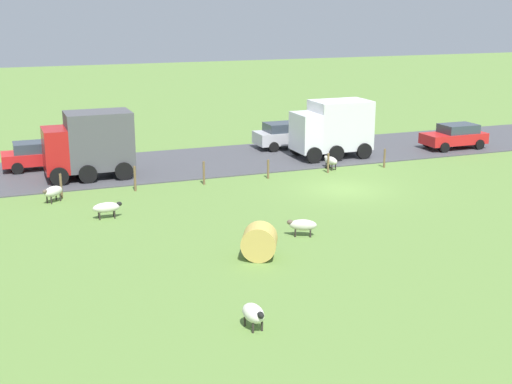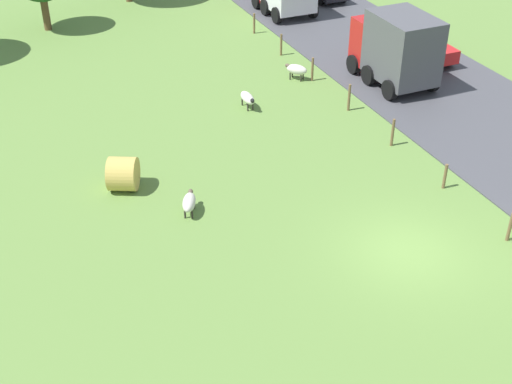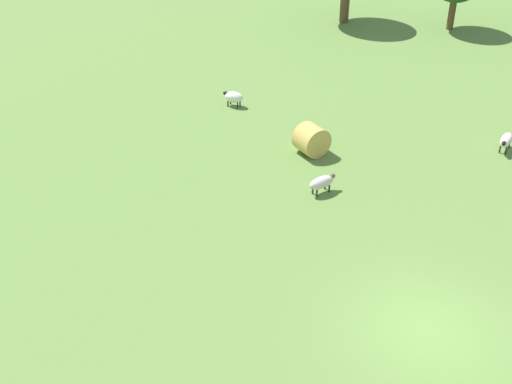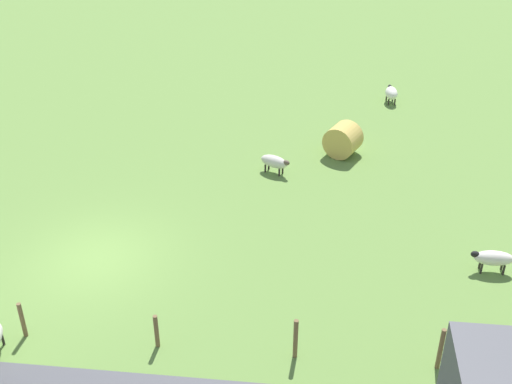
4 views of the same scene
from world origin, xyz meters
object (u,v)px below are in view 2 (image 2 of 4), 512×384
at_px(sheep_4, 189,202).
at_px(car_2, 419,42).
at_px(sheep_0, 297,70).
at_px(sheep_3, 248,98).
at_px(truck_1, 396,47).
at_px(hay_bale_0, 123,174).

height_order(sheep_4, car_2, car_2).
height_order(sheep_0, sheep_3, sheep_0).
distance_m(sheep_3, car_2, 10.91).
bearing_deg(truck_1, hay_bale_0, -164.62).
bearing_deg(sheep_4, hay_bale_0, 124.14).
relative_size(sheep_3, hay_bale_0, 0.99).
relative_size(sheep_0, truck_1, 0.25).
xyz_separation_m(sheep_3, car_2, (10.74, 1.93, 0.38)).
bearing_deg(hay_bale_0, sheep_0, 31.44).
height_order(sheep_4, hay_bale_0, hay_bale_0).
xyz_separation_m(sheep_3, truck_1, (7.64, -0.43, 1.42)).
bearing_deg(sheep_4, sheep_3, 53.04).
bearing_deg(truck_1, sheep_0, 149.85).
bearing_deg(hay_bale_0, sheep_3, 32.44).
relative_size(truck_1, car_2, 1.03).
xyz_separation_m(sheep_3, sheep_4, (-5.29, -7.03, -0.02)).
bearing_deg(truck_1, sheep_4, -152.96).
height_order(sheep_3, car_2, car_2).
bearing_deg(sheep_3, sheep_0, 29.38).
xyz_separation_m(sheep_4, car_2, (16.03, 8.96, 0.40)).
height_order(sheep_3, truck_1, truck_1).
bearing_deg(truck_1, car_2, 37.28).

